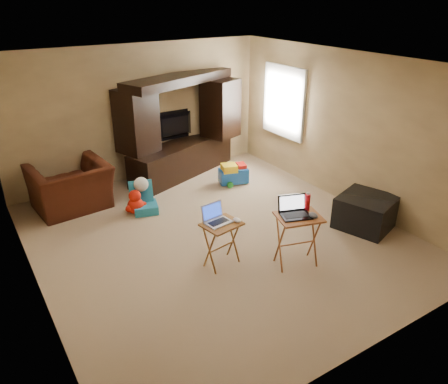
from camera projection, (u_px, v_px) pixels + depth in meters
floor at (217, 236)px, 6.51m from camera, size 5.50×5.50×0.00m
ceiling at (215, 63)px, 5.46m from camera, size 5.50×5.50×0.00m
wall_back at (139, 114)px, 8.09m from camera, size 5.00×0.00×5.00m
wall_front at (377, 248)px, 3.88m from camera, size 5.00×0.00×5.00m
wall_left at (22, 200)px, 4.77m from camera, size 0.00×5.50×5.50m
wall_right at (345, 129)px, 7.20m from camera, size 0.00×5.50×5.50m
window_pane at (285, 102)px, 8.31m from camera, size 0.00×1.20×1.20m
window_frame at (284, 102)px, 8.31m from camera, size 0.06×1.14×1.34m
entertainment_center at (181, 127)px, 8.30m from camera, size 2.43×1.36×1.94m
television at (176, 126)px, 8.49m from camera, size 0.99×0.18×0.57m
recliner at (71, 187)px, 7.17m from camera, size 1.28×1.14×0.77m
child_rocker at (145, 198)px, 7.11m from camera, size 0.49×0.53×0.51m
plush_toy at (135, 202)px, 7.08m from camera, size 0.38×0.32×0.42m
push_toy at (233, 173)px, 8.20m from camera, size 0.63×0.52×0.41m
ottoman at (366, 212)px, 6.68m from camera, size 0.97×0.97×0.49m
tray_table_left at (222, 244)px, 5.71m from camera, size 0.53×0.45×0.62m
tray_table_right at (297, 240)px, 5.70m from camera, size 0.66×0.58×0.72m
laptop_left at (218, 215)px, 5.54m from camera, size 0.36×0.31×0.24m
laptop_right at (296, 208)px, 5.49m from camera, size 0.46×0.41×0.24m
mouse_left at (237, 220)px, 5.61m from camera, size 0.10×0.14×0.05m
mouse_right at (313, 215)px, 5.51m from camera, size 0.11×0.16×0.06m
water_bottle at (307, 202)px, 5.66m from camera, size 0.07×0.07×0.22m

